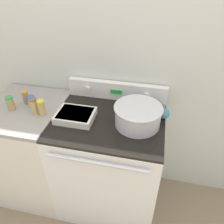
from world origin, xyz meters
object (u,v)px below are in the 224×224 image
ladle (164,113)px  spice_jar_orange_cap (26,97)px  spice_jar_brown_cap (34,106)px  casserole_dish (75,115)px  spice_jar_blue_cap (32,101)px  spice_jar_green_cap (10,103)px  spice_jar_yellow_cap (42,108)px  mixing_bowl (138,115)px

ladle → spice_jar_orange_cap: 1.05m
spice_jar_brown_cap → spice_jar_orange_cap: size_ratio=1.18×
casserole_dish → spice_jar_blue_cap: 0.37m
spice_jar_green_cap → spice_jar_brown_cap: bearing=-0.8°
ladle → spice_jar_yellow_cap: (-0.85, -0.18, 0.04)m
spice_jar_yellow_cap → spice_jar_blue_cap: spice_jar_yellow_cap is taller
ladle → spice_jar_green_cap: 1.12m
spice_jar_brown_cap → spice_jar_orange_cap: 0.17m
ladle → spice_jar_blue_cap: bearing=-174.5°
mixing_bowl → ladle: mixing_bowl is taller
casserole_dish → ladle: (0.61, 0.16, 0.01)m
spice_jar_yellow_cap → spice_jar_orange_cap: (-0.19, 0.12, -0.01)m
spice_jar_brown_cap → spice_jar_yellow_cap: bearing=-6.9°
mixing_bowl → ladle: (0.18, 0.12, -0.04)m
spice_jar_orange_cap → ladle: bearing=3.3°
spice_jar_yellow_cap → spice_jar_blue_cap: bearing=147.0°
spice_jar_yellow_cap → casserole_dish: bearing=4.9°
ladle → spice_jar_green_cap: bearing=-171.5°
mixing_bowl → spice_jar_yellow_cap: 0.68m
mixing_bowl → spice_jar_orange_cap: size_ratio=3.19×
mixing_bowl → spice_jar_brown_cap: bearing=-176.3°
spice_jar_brown_cap → mixing_bowl: bearing=3.7°
casserole_dish → spice_jar_blue_cap: bearing=170.5°
ladle → spice_jar_green_cap: (-1.11, -0.17, 0.03)m
mixing_bowl → spice_jar_brown_cap: mixing_bowl is taller
casserole_dish → spice_jar_orange_cap: spice_jar_orange_cap is taller
spice_jar_blue_cap → spice_jar_orange_cap: 0.08m
casserole_dish → spice_jar_brown_cap: size_ratio=2.19×
mixing_bowl → spice_jar_brown_cap: size_ratio=2.69×
casserole_dish → ladle: 0.63m
spice_jar_brown_cap → spice_jar_blue_cap: bearing=131.7°
spice_jar_yellow_cap → spice_jar_blue_cap: (-0.13, 0.08, -0.02)m
casserole_dish → spice_jar_orange_cap: size_ratio=2.59×
casserole_dish → spice_jar_blue_cap: size_ratio=3.01×
casserole_dish → spice_jar_blue_cap: (-0.37, 0.06, 0.03)m
spice_jar_yellow_cap → spice_jar_green_cap: (-0.25, 0.01, -0.00)m
spice_jar_blue_cap → spice_jar_green_cap: spice_jar_green_cap is taller
spice_jar_yellow_cap → spice_jar_green_cap: spice_jar_yellow_cap is taller
spice_jar_brown_cap → spice_jar_orange_cap: (-0.13, 0.11, -0.01)m
ladle → spice_jar_brown_cap: spice_jar_brown_cap is taller
ladle → spice_jar_green_cap: size_ratio=2.64×
mixing_bowl → spice_jar_green_cap: (-0.93, -0.04, -0.01)m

